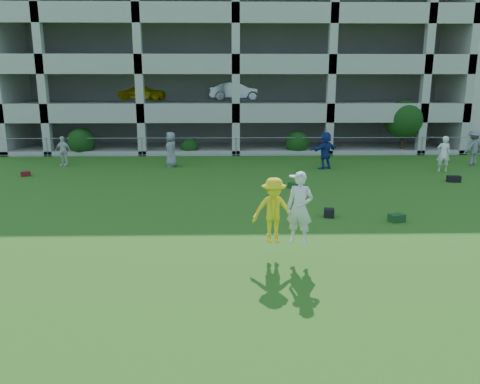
{
  "coord_description": "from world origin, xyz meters",
  "views": [
    {
      "loc": [
        -0.42,
        -10.76,
        4.67
      ],
      "look_at": [
        -0.1,
        3.0,
        1.4
      ],
      "focal_mm": 35.0,
      "sensor_mm": 36.0,
      "label": 1
    }
  ],
  "objects_px": {
    "parking_garage": "(234,64)",
    "bystander_e": "(444,154)",
    "crate_d": "(329,213)",
    "bystander_d": "(325,150)",
    "bystander_c": "(171,149)",
    "frisbee_contest": "(282,210)",
    "bystander_f": "(473,147)",
    "bystander_b": "(63,151)"
  },
  "relations": [
    {
      "from": "bystander_f",
      "to": "crate_d",
      "type": "height_order",
      "value": "bystander_f"
    },
    {
      "from": "bystander_c",
      "to": "bystander_f",
      "type": "relative_size",
      "value": 0.97
    },
    {
      "from": "bystander_b",
      "to": "bystander_d",
      "type": "distance_m",
      "value": 14.69
    },
    {
      "from": "bystander_c",
      "to": "parking_garage",
      "type": "xyz_separation_m",
      "value": [
        3.66,
        12.5,
        5.05
      ]
    },
    {
      "from": "bystander_b",
      "to": "bystander_f",
      "type": "bearing_deg",
      "value": 13.75
    },
    {
      "from": "frisbee_contest",
      "to": "crate_d",
      "type": "bearing_deg",
      "value": 61.18
    },
    {
      "from": "crate_d",
      "to": "frisbee_contest",
      "type": "height_order",
      "value": "frisbee_contest"
    },
    {
      "from": "bystander_b",
      "to": "crate_d",
      "type": "xyz_separation_m",
      "value": [
        12.91,
        -10.67,
        -0.68
      ]
    },
    {
      "from": "bystander_b",
      "to": "parking_garage",
      "type": "bearing_deg",
      "value": 65.21
    },
    {
      "from": "bystander_d",
      "to": "crate_d",
      "type": "height_order",
      "value": "bystander_d"
    },
    {
      "from": "bystander_f",
      "to": "parking_garage",
      "type": "bearing_deg",
      "value": -66.2
    },
    {
      "from": "bystander_b",
      "to": "bystander_c",
      "type": "height_order",
      "value": "bystander_c"
    },
    {
      "from": "bystander_c",
      "to": "crate_d",
      "type": "distance_m",
      "value": 12.26
    },
    {
      "from": "frisbee_contest",
      "to": "bystander_e",
      "type": "bearing_deg",
      "value": 51.05
    },
    {
      "from": "bystander_d",
      "to": "frisbee_contest",
      "type": "relative_size",
      "value": 1.02
    },
    {
      "from": "bystander_e",
      "to": "frisbee_contest",
      "type": "relative_size",
      "value": 0.95
    },
    {
      "from": "bystander_c",
      "to": "crate_d",
      "type": "bearing_deg",
      "value": 21.11
    },
    {
      "from": "bystander_e",
      "to": "crate_d",
      "type": "bearing_deg",
      "value": 57.49
    },
    {
      "from": "bystander_b",
      "to": "bystander_f",
      "type": "height_order",
      "value": "bystander_f"
    },
    {
      "from": "frisbee_contest",
      "to": "bystander_f",
      "type": "bearing_deg",
      "value": 48.71
    },
    {
      "from": "crate_d",
      "to": "bystander_c",
      "type": "bearing_deg",
      "value": 123.51
    },
    {
      "from": "frisbee_contest",
      "to": "parking_garage",
      "type": "bearing_deg",
      "value": 92.1
    },
    {
      "from": "bystander_e",
      "to": "frisbee_contest",
      "type": "distance_m",
      "value": 15.77
    },
    {
      "from": "crate_d",
      "to": "parking_garage",
      "type": "distance_m",
      "value": 23.65
    },
    {
      "from": "bystander_e",
      "to": "crate_d",
      "type": "relative_size",
      "value": 5.37
    },
    {
      "from": "bystander_b",
      "to": "frisbee_contest",
      "type": "distance_m",
      "value": 18.09
    },
    {
      "from": "crate_d",
      "to": "parking_garage",
      "type": "bearing_deg",
      "value": 97.76
    },
    {
      "from": "bystander_d",
      "to": "crate_d",
      "type": "xyz_separation_m",
      "value": [
        -1.72,
        -9.36,
        -0.86
      ]
    },
    {
      "from": "bystander_d",
      "to": "bystander_e",
      "type": "relative_size",
      "value": 1.07
    },
    {
      "from": "bystander_d",
      "to": "bystander_e",
      "type": "distance_m",
      "value": 6.15
    },
    {
      "from": "bystander_e",
      "to": "parking_garage",
      "type": "height_order",
      "value": "parking_garage"
    },
    {
      "from": "bystander_b",
      "to": "bystander_d",
      "type": "height_order",
      "value": "bystander_d"
    },
    {
      "from": "parking_garage",
      "to": "bystander_d",
      "type": "bearing_deg",
      "value": -70.16
    },
    {
      "from": "bystander_d",
      "to": "bystander_f",
      "type": "distance_m",
      "value": 8.73
    },
    {
      "from": "bystander_d",
      "to": "parking_garage",
      "type": "distance_m",
      "value": 15.04
    },
    {
      "from": "bystander_c",
      "to": "parking_garage",
      "type": "bearing_deg",
      "value": 151.27
    },
    {
      "from": "crate_d",
      "to": "bystander_b",
      "type": "bearing_deg",
      "value": 140.43
    },
    {
      "from": "bystander_d",
      "to": "bystander_e",
      "type": "height_order",
      "value": "bystander_d"
    },
    {
      "from": "parking_garage",
      "to": "bystander_e",
      "type": "bearing_deg",
      "value": -52.68
    },
    {
      "from": "bystander_b",
      "to": "parking_garage",
      "type": "height_order",
      "value": "parking_garage"
    },
    {
      "from": "parking_garage",
      "to": "crate_d",
      "type": "bearing_deg",
      "value": -82.24
    },
    {
      "from": "bystander_b",
      "to": "crate_d",
      "type": "relative_size",
      "value": 4.76
    }
  ]
}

